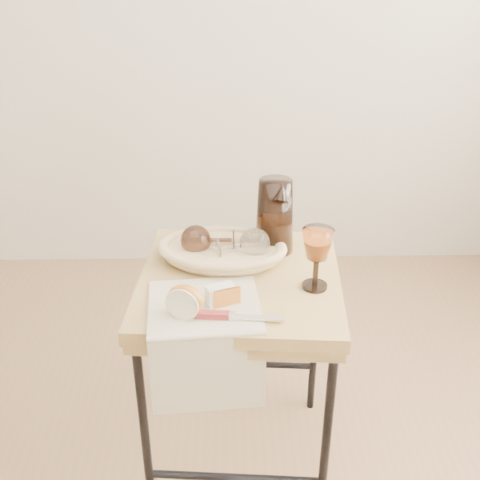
{
  "coord_description": "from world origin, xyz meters",
  "views": [
    {
      "loc": [
        0.37,
        -0.82,
        1.5
      ],
      "look_at": [
        0.39,
        0.5,
        0.8
      ],
      "focal_mm": 44.08,
      "sensor_mm": 36.0,
      "label": 1
    }
  ],
  "objects_px": {
    "goblet_lying_b": "(239,246)",
    "wine_goblet": "(317,259)",
    "apple_half": "(185,300)",
    "table_knife": "(236,316)",
    "goblet_lying_a": "(212,240)",
    "tea_towel": "(204,306)",
    "bread_basket": "(222,253)",
    "side_table": "(240,374)",
    "pitcher": "(275,216)"
  },
  "relations": [
    {
      "from": "goblet_lying_b",
      "to": "wine_goblet",
      "type": "bearing_deg",
      "value": -48.82
    },
    {
      "from": "apple_half",
      "to": "table_knife",
      "type": "xyz_separation_m",
      "value": [
        0.12,
        -0.02,
        -0.03
      ]
    },
    {
      "from": "goblet_lying_a",
      "to": "apple_half",
      "type": "xyz_separation_m",
      "value": [
        -0.06,
        -0.28,
        -0.01
      ]
    },
    {
      "from": "tea_towel",
      "to": "goblet_lying_b",
      "type": "height_order",
      "value": "goblet_lying_b"
    },
    {
      "from": "wine_goblet",
      "to": "goblet_lying_b",
      "type": "bearing_deg",
      "value": 146.26
    },
    {
      "from": "bread_basket",
      "to": "table_knife",
      "type": "xyz_separation_m",
      "value": [
        0.03,
        -0.29,
        -0.01
      ]
    },
    {
      "from": "table_knife",
      "to": "apple_half",
      "type": "bearing_deg",
      "value": 175.17
    },
    {
      "from": "bread_basket",
      "to": "table_knife",
      "type": "height_order",
      "value": "bread_basket"
    },
    {
      "from": "side_table",
      "to": "tea_towel",
      "type": "relative_size",
      "value": 2.48
    },
    {
      "from": "side_table",
      "to": "bread_basket",
      "type": "bearing_deg",
      "value": 118.15
    },
    {
      "from": "pitcher",
      "to": "wine_goblet",
      "type": "bearing_deg",
      "value": -51.69
    },
    {
      "from": "wine_goblet",
      "to": "goblet_lying_a",
      "type": "bearing_deg",
      "value": 148.88
    },
    {
      "from": "goblet_lying_b",
      "to": "table_knife",
      "type": "distance_m",
      "value": 0.27
    },
    {
      "from": "side_table",
      "to": "table_knife",
      "type": "height_order",
      "value": "table_knife"
    },
    {
      "from": "side_table",
      "to": "pitcher",
      "type": "height_order",
      "value": "pitcher"
    },
    {
      "from": "goblet_lying_b",
      "to": "goblet_lying_a",
      "type": "bearing_deg",
      "value": 141.29
    },
    {
      "from": "goblet_lying_b",
      "to": "table_knife",
      "type": "relative_size",
      "value": 0.68
    },
    {
      "from": "bread_basket",
      "to": "pitcher",
      "type": "relative_size",
      "value": 1.25
    },
    {
      "from": "bread_basket",
      "to": "goblet_lying_b",
      "type": "bearing_deg",
      "value": -15.41
    },
    {
      "from": "goblet_lying_b",
      "to": "wine_goblet",
      "type": "distance_m",
      "value": 0.23
    },
    {
      "from": "pitcher",
      "to": "side_table",
      "type": "bearing_deg",
      "value": -110.01
    },
    {
      "from": "side_table",
      "to": "goblet_lying_a",
      "type": "height_order",
      "value": "goblet_lying_a"
    },
    {
      "from": "tea_towel",
      "to": "goblet_lying_a",
      "type": "xyz_separation_m",
      "value": [
        0.01,
        0.24,
        0.05
      ]
    },
    {
      "from": "bread_basket",
      "to": "side_table",
      "type": "bearing_deg",
      "value": -55.47
    },
    {
      "from": "goblet_lying_b",
      "to": "table_knife",
      "type": "height_order",
      "value": "goblet_lying_b"
    },
    {
      "from": "side_table",
      "to": "table_knife",
      "type": "bearing_deg",
      "value": -94.12
    },
    {
      "from": "tea_towel",
      "to": "bread_basket",
      "type": "distance_m",
      "value": 0.24
    },
    {
      "from": "side_table",
      "to": "goblet_lying_b",
      "type": "relative_size",
      "value": 4.85
    },
    {
      "from": "tea_towel",
      "to": "table_knife",
      "type": "xyz_separation_m",
      "value": [
        0.08,
        -0.06,
        0.01
      ]
    },
    {
      "from": "bread_basket",
      "to": "apple_half",
      "type": "height_order",
      "value": "apple_half"
    },
    {
      "from": "wine_goblet",
      "to": "pitcher",
      "type": "bearing_deg",
      "value": 113.85
    },
    {
      "from": "bread_basket",
      "to": "wine_goblet",
      "type": "bearing_deg",
      "value": -25.24
    },
    {
      "from": "apple_half",
      "to": "goblet_lying_a",
      "type": "bearing_deg",
      "value": 97.41
    },
    {
      "from": "side_table",
      "to": "pitcher",
      "type": "distance_m",
      "value": 0.48
    },
    {
      "from": "goblet_lying_a",
      "to": "goblet_lying_b",
      "type": "relative_size",
      "value": 1.0
    },
    {
      "from": "goblet_lying_b",
      "to": "wine_goblet",
      "type": "height_order",
      "value": "wine_goblet"
    },
    {
      "from": "apple_half",
      "to": "tea_towel",
      "type": "bearing_deg",
      "value": 61.53
    },
    {
      "from": "tea_towel",
      "to": "table_knife",
      "type": "relative_size",
      "value": 1.33
    },
    {
      "from": "wine_goblet",
      "to": "tea_towel",
      "type": "bearing_deg",
      "value": -163.69
    },
    {
      "from": "apple_half",
      "to": "table_knife",
      "type": "relative_size",
      "value": 0.43
    },
    {
      "from": "side_table",
      "to": "bread_basket",
      "type": "height_order",
      "value": "bread_basket"
    },
    {
      "from": "goblet_lying_b",
      "to": "bread_basket",
      "type": "bearing_deg",
      "value": 143.12
    },
    {
      "from": "pitcher",
      "to": "apple_half",
      "type": "xyz_separation_m",
      "value": [
        -0.23,
        -0.33,
        -0.06
      ]
    },
    {
      "from": "tea_towel",
      "to": "pitcher",
      "type": "relative_size",
      "value": 1.08
    },
    {
      "from": "pitcher",
      "to": "goblet_lying_b",
      "type": "bearing_deg",
      "value": -128.29
    },
    {
      "from": "tea_towel",
      "to": "apple_half",
      "type": "relative_size",
      "value": 3.06
    },
    {
      "from": "tea_towel",
      "to": "bread_basket",
      "type": "height_order",
      "value": "bread_basket"
    },
    {
      "from": "side_table",
      "to": "table_knife",
      "type": "relative_size",
      "value": 3.3
    },
    {
      "from": "pitcher",
      "to": "wine_goblet",
      "type": "height_order",
      "value": "pitcher"
    },
    {
      "from": "side_table",
      "to": "tea_towel",
      "type": "bearing_deg",
      "value": -122.51
    }
  ]
}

